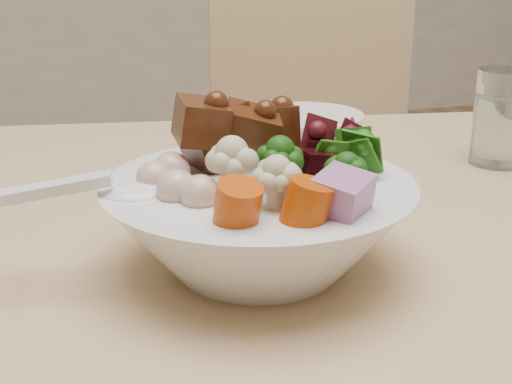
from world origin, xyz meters
TOP-DOWN VIEW (x-y plane):
  - chair_far at (0.21, 0.58)m, footprint 0.49×0.49m
  - food_bowl at (-0.16, -0.15)m, footprint 0.25×0.25m
  - soup_spoon at (-0.27, -0.14)m, footprint 0.15×0.06m
  - water_glass at (0.21, 0.04)m, footprint 0.07×0.07m
  - side_bowl at (0.01, 0.16)m, footprint 0.14×0.14m

SIDE VIEW (x-z plane):
  - chair_far at x=0.21m, z-range 0.06..0.96m
  - side_bowl at x=0.01m, z-range 0.71..0.75m
  - food_bowl at x=-0.16m, z-range 0.68..0.82m
  - water_glass at x=0.21m, z-range 0.70..0.82m
  - soup_spoon at x=-0.27m, z-range 0.77..0.80m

